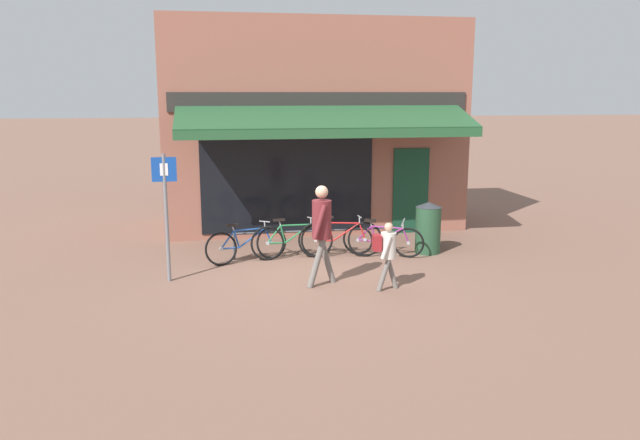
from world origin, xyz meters
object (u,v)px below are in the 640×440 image
bicycle_red (340,239)px  litter_bin (428,227)px  bicycle_blue (246,244)px  bicycle_green (292,240)px  pedestrian_child (387,248)px  parking_sign (166,204)px  pedestrian_adult (322,224)px  bicycle_purple (383,240)px

bicycle_red → litter_bin: 1.96m
bicycle_blue → bicycle_green: 0.98m
bicycle_green → bicycle_red: bearing=-10.6°
pedestrian_child → parking_sign: 4.06m
pedestrian_child → pedestrian_adult: bearing=161.0°
pedestrian_adult → parking_sign: parking_sign is taller
pedestrian_adult → pedestrian_child: pedestrian_adult is taller
bicycle_blue → bicycle_green: (0.97, 0.14, 0.02)m
bicycle_red → parking_sign: parking_sign is taller
bicycle_blue → pedestrian_adult: bearing=-74.5°
bicycle_red → bicycle_purple: bearing=-2.3°
pedestrian_adult → litter_bin: size_ratio=1.64×
bicycle_green → litter_bin: 2.97m
bicycle_green → bicycle_purple: bicycle_green is taller
bicycle_purple → pedestrian_adult: size_ratio=0.89×
pedestrian_adult → parking_sign: size_ratio=0.78×
bicycle_green → parking_sign: bearing=-160.0°
bicycle_blue → pedestrian_child: bearing=-63.7°
litter_bin → parking_sign: parking_sign is taller
bicycle_green → pedestrian_adult: pedestrian_adult is taller
bicycle_purple → litter_bin: 1.08m
pedestrian_child → parking_sign: parking_sign is taller
bicycle_purple → parking_sign: (-4.37, -1.04, 1.09)m
pedestrian_adult → parking_sign: 2.85m
bicycle_green → pedestrian_child: pedestrian_child is taller
bicycle_blue → bicycle_red: bicycle_red is taller
bicycle_purple → pedestrian_child: 2.34m
bicycle_purple → pedestrian_child: size_ratio=1.34×
bicycle_red → litter_bin: litter_bin is taller
bicycle_purple → pedestrian_adult: (-1.63, -1.76, 0.76)m
bicycle_purple → parking_sign: size_ratio=0.69×
bicycle_blue → bicycle_purple: 2.88m
bicycle_purple → parking_sign: 4.63m
pedestrian_adult → bicycle_green: bearing=90.5°
bicycle_green → parking_sign: 2.96m
pedestrian_adult → bicycle_purple: bearing=39.4°
bicycle_blue → pedestrian_child: size_ratio=1.43×
bicycle_green → bicycle_blue: bearing=-178.9°
bicycle_green → pedestrian_child: size_ratio=1.47×
bicycle_red → pedestrian_adult: 2.16m
bicycle_blue → litter_bin: size_ratio=1.55×
bicycle_blue → bicycle_red: (1.98, 0.07, 0.03)m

